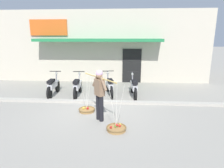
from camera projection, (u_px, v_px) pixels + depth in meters
ground_plane at (98, 109)px, 7.44m from camera, size 90.00×90.00×0.00m
sidewalk_curb at (100, 102)px, 8.11m from camera, size 20.00×0.24×0.10m
fruit_vendor at (100, 92)px, 6.24m from camera, size 1.20×1.43×1.70m
fruit_basket_left_side at (116, 128)px, 5.74m from camera, size 0.61×0.61×1.45m
fruit_basket_right_side at (87, 110)px, 7.18m from camera, size 0.61×0.61×1.45m
motorcycle_nearest_shop at (53, 86)px, 9.01m from camera, size 0.54×1.82×1.09m
motorcycle_second_in_row at (78, 87)px, 8.94m from camera, size 0.54×1.82×1.09m
motorcycle_third_in_row at (110, 86)px, 9.09m from camera, size 0.61×1.79×1.09m
motorcycle_end_of_row at (134, 87)px, 8.84m from camera, size 0.54×1.82×1.09m
storefront_building at (104, 45)px, 13.74m from camera, size 13.00×6.00×4.20m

